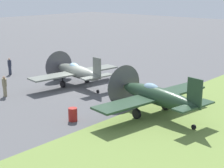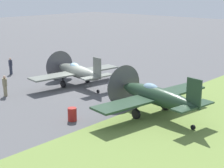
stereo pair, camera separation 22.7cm
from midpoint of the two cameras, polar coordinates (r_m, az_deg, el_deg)
The scene contains 8 objects.
ground_plane at distance 31.38m, azimuth -5.46°, elevation -0.67°, with size 160.00×160.00×0.00m, color #515154.
grass_verge at distance 23.98m, azimuth 15.47°, elevation -6.18°, with size 120.00×11.00×0.01m, color olive.
airplane_lead at distance 31.87m, azimuth -5.95°, elevation 2.03°, with size 8.98×7.13×3.18m.
airplane_wingman at distance 24.29m, azimuth 6.82°, elevation -1.88°, with size 9.69×7.70×3.43m.
ground_crew_chief at distance 29.95m, azimuth -17.27°, elevation -0.25°, with size 0.38×0.63×1.73m.
ground_crew_mechanic at distance 37.66m, azimuth -16.46°, elevation 2.85°, with size 0.50×0.46×1.73m.
fuel_drum at distance 23.57m, azimuth -6.66°, elevation -4.94°, with size 0.60×0.60×0.90m, color maroon.
runway_marker_cone at distance 30.92m, azimuth 13.77°, elevation -0.86°, with size 0.36×0.36×0.44m, color orange.
Camera 1 is at (-20.25, -22.41, 8.46)m, focal length 56.28 mm.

